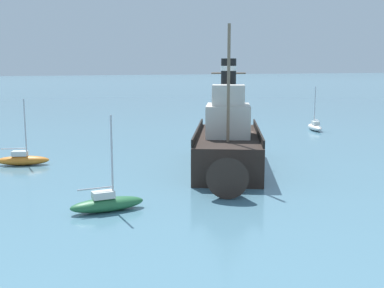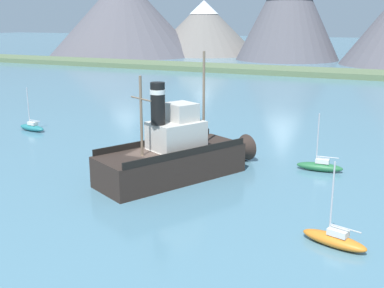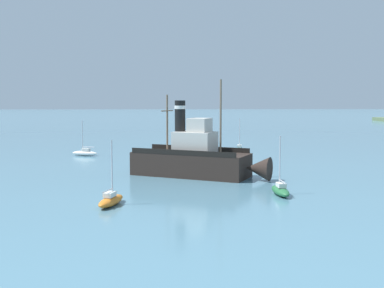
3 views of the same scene
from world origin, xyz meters
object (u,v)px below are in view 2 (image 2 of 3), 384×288
(sailboat_orange, at_px, (334,239))
(sailboat_green, at_px, (320,166))
(sailboat_teal, at_px, (32,127))
(old_tugboat, at_px, (178,155))

(sailboat_orange, bearing_deg, sailboat_green, 103.28)
(sailboat_teal, bearing_deg, sailboat_green, -2.57)
(sailboat_orange, distance_m, sailboat_teal, 38.70)
(sailboat_orange, bearing_deg, old_tugboat, 151.59)
(sailboat_teal, bearing_deg, sailboat_orange, -22.95)
(sailboat_orange, distance_m, sailboat_green, 14.01)
(sailboat_green, bearing_deg, old_tugboat, -147.56)
(sailboat_teal, xyz_separation_m, sailboat_green, (32.42, -1.45, 0.00))
(old_tugboat, distance_m, sailboat_green, 12.06)
(sailboat_orange, height_order, sailboat_green, same)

